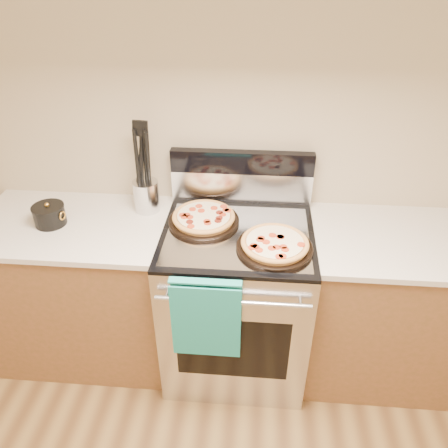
# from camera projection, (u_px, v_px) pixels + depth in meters

# --- Properties ---
(wall_back) EXTENTS (4.00, 0.00, 4.00)m
(wall_back) POSITION_uv_depth(u_px,v_px,m) (243.00, 125.00, 2.23)
(wall_back) COLOR #C1B18B
(wall_back) RESTS_ON ground
(range_body) EXTENTS (0.76, 0.68, 0.90)m
(range_body) POSITION_uv_depth(u_px,v_px,m) (236.00, 302.00, 2.44)
(range_body) COLOR #B7B7BC
(range_body) RESTS_ON ground
(oven_window) EXTENTS (0.56, 0.01, 0.40)m
(oven_window) POSITION_uv_depth(u_px,v_px,m) (232.00, 349.00, 2.16)
(oven_window) COLOR black
(oven_window) RESTS_ON range_body
(cooktop) EXTENTS (0.76, 0.68, 0.02)m
(cooktop) POSITION_uv_depth(u_px,v_px,m) (238.00, 234.00, 2.18)
(cooktop) COLOR black
(cooktop) RESTS_ON range_body
(backsplash_lower) EXTENTS (0.76, 0.06, 0.18)m
(backsplash_lower) POSITION_uv_depth(u_px,v_px,m) (241.00, 187.00, 2.39)
(backsplash_lower) COLOR silver
(backsplash_lower) RESTS_ON cooktop
(backsplash_upper) EXTENTS (0.76, 0.06, 0.12)m
(backsplash_upper) POSITION_uv_depth(u_px,v_px,m) (242.00, 162.00, 2.31)
(backsplash_upper) COLOR black
(backsplash_upper) RESTS_ON backsplash_lower
(oven_handle) EXTENTS (0.70, 0.03, 0.03)m
(oven_handle) POSITION_uv_depth(u_px,v_px,m) (233.00, 302.00, 1.93)
(oven_handle) COLOR silver
(oven_handle) RESTS_ON range_body
(dish_towel) EXTENTS (0.32, 0.05, 0.42)m
(dish_towel) POSITION_uv_depth(u_px,v_px,m) (206.00, 317.00, 1.99)
(dish_towel) COLOR #1B8B7C
(dish_towel) RESTS_ON oven_handle
(foil_sheet) EXTENTS (0.70, 0.55, 0.01)m
(foil_sheet) POSITION_uv_depth(u_px,v_px,m) (238.00, 235.00, 2.15)
(foil_sheet) COLOR gray
(foil_sheet) RESTS_ON cooktop
(cabinet_left) EXTENTS (1.00, 0.62, 0.88)m
(cabinet_left) POSITION_uv_depth(u_px,v_px,m) (85.00, 291.00, 2.53)
(cabinet_left) COLOR brown
(cabinet_left) RESTS_ON ground
(countertop_left) EXTENTS (1.02, 0.64, 0.03)m
(countertop_left) POSITION_uv_depth(u_px,v_px,m) (70.00, 225.00, 2.28)
(countertop_left) COLOR beige
(countertop_left) RESTS_ON cabinet_left
(cabinet_right) EXTENTS (1.00, 0.62, 0.88)m
(cabinet_right) POSITION_uv_depth(u_px,v_px,m) (396.00, 309.00, 2.40)
(cabinet_right) COLOR brown
(cabinet_right) RESTS_ON ground
(countertop_right) EXTENTS (1.02, 0.64, 0.03)m
(countertop_right) POSITION_uv_depth(u_px,v_px,m) (416.00, 242.00, 2.16)
(countertop_right) COLOR beige
(countertop_right) RESTS_ON cabinet_right
(pepperoni_pizza_back) EXTENTS (0.44, 0.44, 0.05)m
(pepperoni_pizza_back) POSITION_uv_depth(u_px,v_px,m) (204.00, 218.00, 2.23)
(pepperoni_pizza_back) COLOR #BD783A
(pepperoni_pizza_back) RESTS_ON foil_sheet
(pepperoni_pizza_front) EXTENTS (0.38, 0.38, 0.05)m
(pepperoni_pizza_front) POSITION_uv_depth(u_px,v_px,m) (275.00, 245.00, 2.04)
(pepperoni_pizza_front) COLOR #BD783A
(pepperoni_pizza_front) RESTS_ON foil_sheet
(utensil_crock) EXTENTS (0.18, 0.18, 0.17)m
(utensil_crock) POSITION_uv_depth(u_px,v_px,m) (146.00, 196.00, 2.34)
(utensil_crock) COLOR silver
(utensil_crock) RESTS_ON countertop_left
(saucepan) EXTENTS (0.19, 0.19, 0.10)m
(saucepan) POSITION_uv_depth(u_px,v_px,m) (50.00, 216.00, 2.24)
(saucepan) COLOR black
(saucepan) RESTS_ON countertop_left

